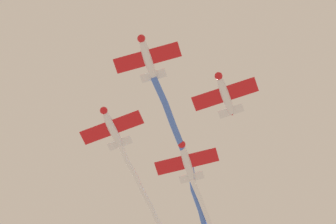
{
  "coord_description": "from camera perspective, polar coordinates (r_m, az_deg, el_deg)",
  "views": [
    {
      "loc": [
        -30.97,
        3.45,
        2.97
      ],
      "look_at": [
        3.97,
        -3.98,
        81.67
      ],
      "focal_mm": 79.34,
      "sensor_mm": 36.0,
      "label": 1
    }
  ],
  "objects": [
    {
      "name": "smoke_trail_lead",
      "position": [
        91.97,
        1.95,
        -6.27
      ],
      "size": [
        29.36,
        15.26,
        1.9
      ],
      "color": "#4C75DB"
    },
    {
      "name": "airplane_slot",
      "position": [
        89.23,
        1.45,
        -3.81
      ],
      "size": [
        5.91,
        7.58,
        1.93
      ],
      "rotation": [
        0.0,
        0.0,
        2.66
      ],
      "color": "white"
    },
    {
      "name": "smoke_trail_right_wing",
      "position": [
        93.64,
        -1.32,
        -7.14
      ],
      "size": [
        15.7,
        11.27,
        2.6
      ],
      "color": "white"
    },
    {
      "name": "airplane_right_wing",
      "position": [
        87.95,
        -4.33,
        -1.18
      ],
      "size": [
        6.09,
        7.3,
        1.93
      ],
      "rotation": [
        0.0,
        0.0,
        2.55
      ],
      "color": "white"
    },
    {
      "name": "airplane_lead",
      "position": [
        83.99,
        -1.59,
        4.2
      ],
      "size": [
        5.89,
        7.55,
        1.93
      ],
      "rotation": [
        0.0,
        0.0,
        2.65
      ],
      "color": "white"
    },
    {
      "name": "airplane_left_wing",
      "position": [
        85.42,
        4.4,
        1.39
      ],
      "size": [
        5.98,
        7.41,
        1.93
      ],
      "rotation": [
        0.0,
        0.0,
        2.59
      ],
      "color": "white"
    }
  ]
}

